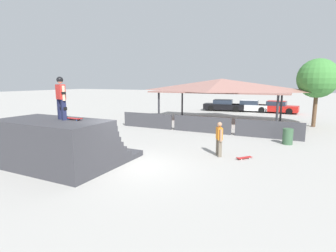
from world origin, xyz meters
The scene contains 13 objects.
ground_plane centered at (0.00, 0.00, 0.00)m, with size 160.00×160.00×0.00m, color #A3A09B.
quarter_pipe_ramp centered at (-2.61, -1.05, 0.84)m, with size 4.47×4.12×1.88m.
skater_on_deck centered at (-2.31, -1.10, 2.81)m, with size 0.70×0.37×1.63m.
skateboard_on_deck centered at (-1.84, -0.96, 1.93)m, with size 0.77×0.24×0.09m.
bystander_walking centered at (2.75, 3.03, 0.86)m, with size 0.40×0.58×1.55m.
skateboard_on_ground centered at (3.87, 3.04, 0.06)m, with size 0.63×0.71×0.09m.
barrier_fence centered at (0.26, 7.94, 0.53)m, with size 12.17×0.12×1.05m.
pavilion_shelter centered at (0.12, 13.18, 2.98)m, with size 10.64×5.79×3.55m.
tree_beside_pavilion centered at (7.01, 13.68, 3.52)m, with size 2.82×2.82×4.95m.
trash_bin centered at (5.47, 6.83, 0.42)m, with size 0.52×0.52×0.85m, color #385B3D.
parked_car_black centered at (-1.65, 21.33, 0.60)m, with size 4.67×2.25×1.27m.
parked_car_white centered at (1.16, 21.70, 0.60)m, with size 4.22×2.00×1.27m.
parked_car_red centered at (3.98, 21.75, 0.60)m, with size 4.22×2.01×1.27m.
Camera 1 is at (5.73, -8.27, 3.34)m, focal length 28.00 mm.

